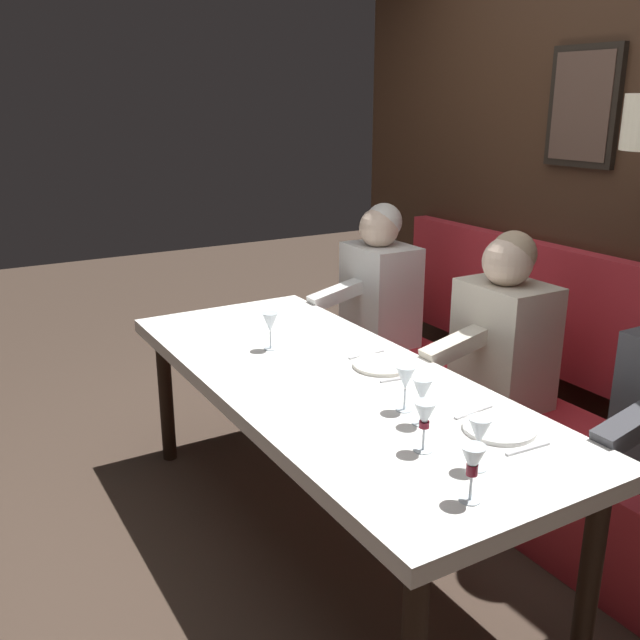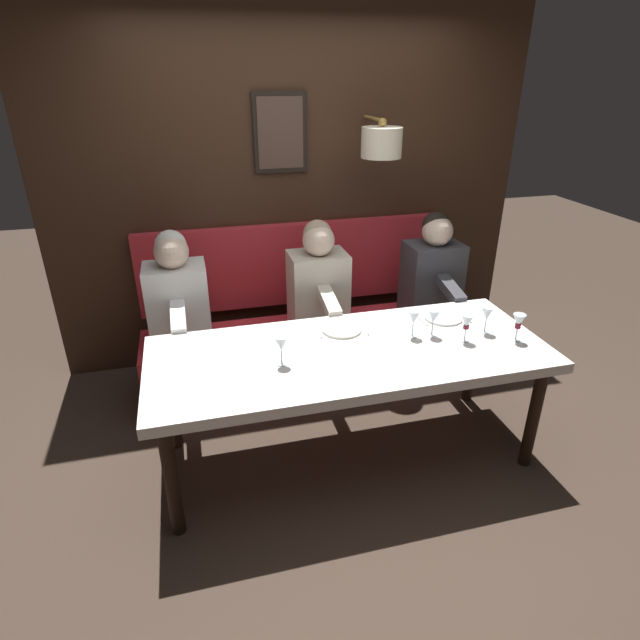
{
  "view_description": "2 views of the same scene",
  "coord_description": "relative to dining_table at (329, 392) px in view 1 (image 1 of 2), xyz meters",
  "views": [
    {
      "loc": [
        -1.34,
        -2.2,
        1.79
      ],
      "look_at": [
        0.05,
        0.16,
        0.92
      ],
      "focal_mm": 39.6,
      "sensor_mm": 36.0,
      "label": 1
    },
    {
      "loc": [
        -2.41,
        0.8,
        2.15
      ],
      "look_at": [
        0.05,
        0.16,
        0.92
      ],
      "focal_mm": 29.07,
      "sensor_mm": 36.0,
      "label": 2
    }
  ],
  "objects": [
    {
      "name": "diner_near",
      "position": [
        0.88,
        -0.05,
        0.14
      ],
      "size": [
        0.6,
        0.4,
        0.79
      ],
      "color": "beige",
      "rests_on": "banquette_bench"
    },
    {
      "name": "diner_middle",
      "position": [
        0.88,
        0.92,
        0.14
      ],
      "size": [
        0.6,
        0.4,
        0.79
      ],
      "color": "white",
      "rests_on": "banquette_bench"
    },
    {
      "name": "wine_glass_5",
      "position": [
        0.0,
        -0.84,
        0.18
      ],
      "size": [
        0.07,
        0.07,
        0.16
      ],
      "color": "silver",
      "rests_on": "dining_table"
    },
    {
      "name": "wine_glass_1",
      "position": [
        -0.14,
        -0.96,
        0.18
      ],
      "size": [
        0.07,
        0.07,
        0.16
      ],
      "color": "silver",
      "rests_on": "dining_table"
    },
    {
      "name": "place_setting_1",
      "position": [
        0.24,
        -0.69,
        0.07
      ],
      "size": [
        0.24,
        0.32,
        0.01
      ],
      "color": "white",
      "rests_on": "dining_table"
    },
    {
      "name": "back_wall_panel",
      "position": [
        1.46,
        -0.01,
        0.7
      ],
      "size": [
        0.59,
        3.63,
        2.9
      ],
      "color": "#382316",
      "rests_on": "ground_plane"
    },
    {
      "name": "wine_glass_0",
      "position": [
        -0.06,
        0.4,
        0.18
      ],
      "size": [
        0.07,
        0.07,
        0.16
      ],
      "color": "silver",
      "rests_on": "dining_table"
    },
    {
      "name": "wine_glass_3",
      "position": [
        0.04,
        -0.52,
        0.18
      ],
      "size": [
        0.07,
        0.07,
        0.16
      ],
      "color": "silver",
      "rests_on": "dining_table"
    },
    {
      "name": "dining_table",
      "position": [
        0.0,
        0.0,
        0.0
      ],
      "size": [
        0.9,
        2.23,
        0.74
      ],
      "color": "white",
      "rests_on": "ground_plane"
    },
    {
      "name": "place_setting_0",
      "position": [
        0.24,
        -0.02,
        0.07
      ],
      "size": [
        0.24,
        0.32,
        0.01
      ],
      "color": "silver",
      "rests_on": "dining_table"
    },
    {
      "name": "banquette_bench",
      "position": [
        0.89,
        0.0,
        -0.45
      ],
      "size": [
        0.52,
        2.43,
        0.45
      ],
      "primitive_type": "cube",
      "color": "red",
      "rests_on": "ground_plane"
    },
    {
      "name": "wine_glass_4",
      "position": [
        -0.07,
        -0.67,
        0.18
      ],
      "size": [
        0.07,
        0.07,
        0.16
      ],
      "color": "silver",
      "rests_on": "dining_table"
    },
    {
      "name": "wine_glass_2",
      "position": [
        0.06,
        -0.4,
        0.18
      ],
      "size": [
        0.07,
        0.07,
        0.16
      ],
      "color": "silver",
      "rests_on": "dining_table"
    },
    {
      "name": "ground_plane",
      "position": [
        0.0,
        0.0,
        -0.67
      ],
      "size": [
        12.0,
        12.0,
        0.0
      ],
      "primitive_type": "plane",
      "color": "#423328"
    }
  ]
}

